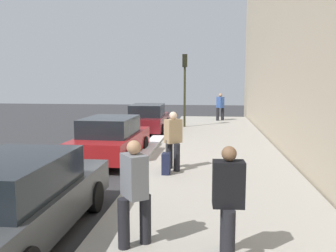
{
  "coord_description": "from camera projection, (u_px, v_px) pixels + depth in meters",
  "views": [
    {
      "loc": [
        -11.72,
        -3.02,
        2.76
      ],
      "look_at": [
        -0.82,
        -1.74,
        1.34
      ],
      "focal_mm": 37.98,
      "sensor_mm": 36.0,
      "label": 1
    }
  ],
  "objects": [
    {
      "name": "pedestrian_grey_coat",
      "position": [
        134.0,
        190.0,
        5.53
      ],
      "size": [
        0.54,
        0.5,
        1.69
      ],
      "color": "black",
      "rests_on": "sidewalk"
    },
    {
      "name": "parked_car_maroon",
      "position": [
        148.0,
        118.0,
        18.65
      ],
      "size": [
        4.61,
        2.0,
        1.51
      ],
      "color": "black",
      "rests_on": "ground"
    },
    {
      "name": "traffic_light_pole",
      "position": [
        185.0,
        78.0,
        19.63
      ],
      "size": [
        0.35,
        0.26,
        4.02
      ],
      "color": "#2D2D19",
      "rests_on": "sidewalk"
    },
    {
      "name": "pedestrian_blue_coat",
      "position": [
        220.0,
        106.0,
        23.05
      ],
      "size": [
        0.56,
        0.52,
        1.76
      ],
      "color": "black",
      "rests_on": "sidewalk"
    },
    {
      "name": "parked_car_charcoal",
      "position": [
        17.0,
        200.0,
        5.97
      ],
      "size": [
        4.82,
        1.95,
        1.51
      ],
      "color": "black",
      "rests_on": "ground"
    },
    {
      "name": "rolling_suitcase",
      "position": [
        166.0,
        163.0,
        9.9
      ],
      "size": [
        0.34,
        0.22,
        0.95
      ],
      "color": "#191E38",
      "rests_on": "sidewalk"
    },
    {
      "name": "pedestrian_tan_coat",
      "position": [
        173.0,
        139.0,
        10.3
      ],
      "size": [
        0.52,
        0.54,
        1.71
      ],
      "color": "black",
      "rests_on": "sidewalk"
    },
    {
      "name": "sidewalk",
      "position": [
        217.0,
        161.0,
        11.86
      ],
      "size": [
        28.0,
        4.6,
        0.15
      ],
      "primitive_type": "cube",
      "color": "#A39E93",
      "rests_on": "ground"
    },
    {
      "name": "pedestrian_black_coat",
      "position": [
        228.0,
        199.0,
        5.14
      ],
      "size": [
        0.55,
        0.47,
        1.68
      ],
      "color": "black",
      "rests_on": "sidewalk"
    },
    {
      "name": "snow_bank_curb",
      "position": [
        150.0,
        148.0,
        14.01
      ],
      "size": [
        5.05,
        0.56,
        0.22
      ],
      "primitive_type": "cube",
      "color": "white",
      "rests_on": "ground"
    },
    {
      "name": "lane_stripe_centre",
      "position": [
        33.0,
        158.0,
        12.62
      ],
      "size": [
        28.0,
        0.14,
        0.01
      ],
      "primitive_type": "cube",
      "color": "gold",
      "rests_on": "ground"
    },
    {
      "name": "parked_car_red",
      "position": [
        111.0,
        139.0,
        12.21
      ],
      "size": [
        4.34,
        1.98,
        1.51
      ],
      "color": "black",
      "rests_on": "ground"
    },
    {
      "name": "ground_plane",
      "position": [
        121.0,
        161.0,
        12.25
      ],
      "size": [
        56.0,
        56.0,
        0.0
      ],
      "primitive_type": "plane",
      "color": "#333335"
    }
  ]
}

